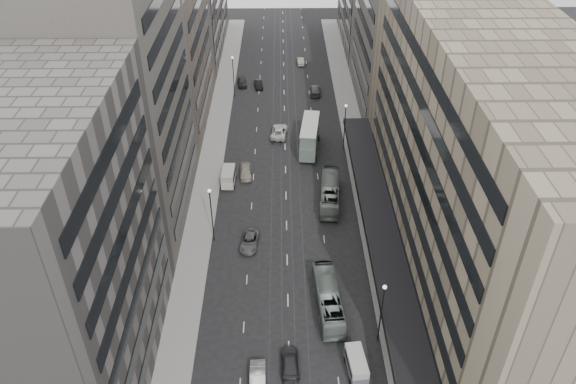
{
  "coord_description": "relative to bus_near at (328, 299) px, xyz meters",
  "views": [
    {
      "loc": [
        -0.62,
        -45.2,
        48.86
      ],
      "look_at": [
        0.21,
        15.59,
        5.24
      ],
      "focal_mm": 35.0,
      "sensor_mm": 36.0,
      "label": 1
    }
  ],
  "objects": [
    {
      "name": "vw_microbus",
      "position": [
        2.27,
        -8.85,
        -0.24
      ],
      "size": [
        2.26,
        4.29,
        2.23
      ],
      "rotation": [
        0.0,
        0.0,
        0.11
      ],
      "color": "slate",
      "rests_on": "ground"
    },
    {
      "name": "ground",
      "position": [
        -4.59,
        0.2,
        -1.48
      ],
      "size": [
        220.0,
        220.0,
        0.0
      ],
      "primitive_type": "plane",
      "color": "black",
      "rests_on": "ground"
    },
    {
      "name": "sedan_8",
      "position": [
        -13.09,
        60.47,
        -0.76
      ],
      "size": [
        2.27,
        4.42,
        1.44
      ],
      "primitive_type": "imported",
      "rotation": [
        0.0,
        0.0,
        0.14
      ],
      "color": "black",
      "rests_on": "ground"
    },
    {
      "name": "double_decker",
      "position": [
        -0.57,
        34.95,
        1.24
      ],
      "size": [
        3.78,
        9.48,
        5.05
      ],
      "rotation": [
        0.0,
        0.0,
        -0.12
      ],
      "color": "slate",
      "rests_on": "ground"
    },
    {
      "name": "building_left_a",
      "position": [
        -26.09,
        -7.8,
        13.52
      ],
      "size": [
        15.0,
        28.0,
        30.0
      ],
      "primitive_type": "cube",
      "color": "slate",
      "rests_on": "ground"
    },
    {
      "name": "department_store",
      "position": [
        16.86,
        8.2,
        13.46
      ],
      "size": [
        19.2,
        60.0,
        30.0
      ],
      "color": "gray",
      "rests_on": "ground"
    },
    {
      "name": "sedan_1",
      "position": [
        -7.79,
        -10.23,
        -0.74
      ],
      "size": [
        1.69,
        4.55,
        1.49
      ],
      "primitive_type": "imported",
      "rotation": [
        0.0,
        0.0,
        0.03
      ],
      "color": "#B6B6B2",
      "rests_on": "ground"
    },
    {
      "name": "sedan_3",
      "position": [
        -4.5,
        -8.17,
        -0.8
      ],
      "size": [
        2.01,
        4.76,
        1.37
      ],
      "primitive_type": "imported",
      "rotation": [
        0.0,
        0.0,
        3.16
      ],
      "color": "#29292C",
      "rests_on": "ground"
    },
    {
      "name": "building_right_mid",
      "position": [
        16.91,
        52.2,
        10.52
      ],
      "size": [
        15.0,
        28.0,
        24.0
      ],
      "primitive_type": "cube",
      "color": "#4F4A45",
      "rests_on": "ground"
    },
    {
      "name": "sedan_4",
      "position": [
        -10.77,
        27.57,
        -0.69
      ],
      "size": [
        2.16,
        4.74,
        1.58
      ],
      "primitive_type": "imported",
      "rotation": [
        0.0,
        0.0,
        0.07
      ],
      "color": "#9F9A84",
      "rests_on": "ground"
    },
    {
      "name": "sedan_5",
      "position": [
        -9.71,
        59.53,
        -0.8
      ],
      "size": [
        1.98,
        4.29,
        1.36
      ],
      "primitive_type": "imported",
      "rotation": [
        0.0,
        0.0,
        0.13
      ],
      "color": "black",
      "rests_on": "ground"
    },
    {
      "name": "sedan_6",
      "position": [
        -5.58,
        40.1,
        -0.7
      ],
      "size": [
        3.23,
        5.9,
        1.57
      ],
      "primitive_type": "imported",
      "rotation": [
        0.0,
        0.0,
        3.03
      ],
      "color": "silver",
      "rests_on": "ground"
    },
    {
      "name": "sedan_9",
      "position": [
        -0.88,
        71.19,
        -0.81
      ],
      "size": [
        1.58,
        4.14,
        1.35
      ],
      "primitive_type": "imported",
      "rotation": [
        0.0,
        0.0,
        3.18
      ],
      "color": "#A29786",
      "rests_on": "ground"
    },
    {
      "name": "building_left_b",
      "position": [
        -26.09,
        19.2,
        15.52
      ],
      "size": [
        15.0,
        26.0,
        34.0
      ],
      "primitive_type": "cube",
      "color": "#4F4A45",
      "rests_on": "ground"
    },
    {
      "name": "panel_van",
      "position": [
        -13.27,
        25.26,
        -0.07
      ],
      "size": [
        2.13,
        4.13,
        2.56
      ],
      "rotation": [
        0.0,
        0.0,
        -0.03
      ],
      "color": "silver",
      "rests_on": "ground"
    },
    {
      "name": "lamp_left_far",
      "position": [
        -14.29,
        55.2,
        3.72
      ],
      "size": [
        0.44,
        0.44,
        8.32
      ],
      "color": "#262628",
      "rests_on": "ground"
    },
    {
      "name": "sedan_2",
      "position": [
        -9.5,
        11.13,
        -0.81
      ],
      "size": [
        2.71,
        5.05,
        1.35
      ],
      "primitive_type": "imported",
      "rotation": [
        0.0,
        0.0,
        -0.1
      ],
      "color": "#565658",
      "rests_on": "ground"
    },
    {
      "name": "lamp_left_near",
      "position": [
        -14.29,
        12.2,
        3.72
      ],
      "size": [
        0.44,
        0.44,
        8.32
      ],
      "color": "#262628",
      "rests_on": "ground"
    },
    {
      "name": "bus_near",
      "position": [
        0.0,
        0.0,
        0.0
      ],
      "size": [
        3.21,
        10.79,
        2.97
      ],
      "primitive_type": "imported",
      "rotation": [
        0.0,
        0.0,
        3.21
      ],
      "color": "gray",
      "rests_on": "ground"
    },
    {
      "name": "building_left_c",
      "position": [
        -26.09,
        46.2,
        11.02
      ],
      "size": [
        15.0,
        28.0,
        25.0
      ],
      "primitive_type": "cube",
      "color": "#6C5F54",
      "rests_on": "ground"
    },
    {
      "name": "lamp_right_near",
      "position": [
        5.11,
        -4.8,
        3.72
      ],
      "size": [
        0.44,
        0.44,
        8.32
      ],
      "color": "#262628",
      "rests_on": "ground"
    },
    {
      "name": "sidewalk_left",
      "position": [
        -16.59,
        37.7,
        -1.41
      ],
      "size": [
        4.0,
        125.0,
        0.15
      ],
      "primitive_type": "cube",
      "color": "gray",
      "rests_on": "ground"
    },
    {
      "name": "sidewalk_right",
      "position": [
        7.41,
        37.7,
        -1.41
      ],
      "size": [
        4.0,
        125.0,
        0.15
      ],
      "primitive_type": "cube",
      "color": "gray",
      "rests_on": "ground"
    },
    {
      "name": "sedan_7",
      "position": [
        1.58,
        56.51,
        -0.75
      ],
      "size": [
        2.41,
        5.18,
        1.46
      ],
      "primitive_type": "imported",
      "rotation": [
        0.0,
        0.0,
        3.07
      ],
      "color": "#505052",
      "rests_on": "ground"
    },
    {
      "name": "bus_far",
      "position": [
        1.77,
        20.83,
        0.03
      ],
      "size": [
        3.51,
        11.02,
        3.02
      ],
      "primitive_type": "imported",
      "rotation": [
        0.0,
        0.0,
        3.05
      ],
      "color": "gray",
      "rests_on": "ground"
    },
    {
      "name": "lamp_right_far",
      "position": [
        5.11,
        35.2,
        3.72
      ],
      "size": [
        0.44,
        0.44,
        8.32
      ],
      "color": "#262628",
      "rests_on": "ground"
    }
  ]
}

